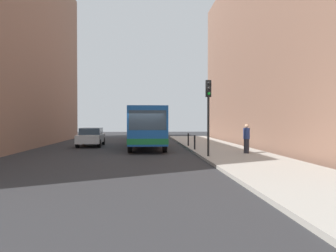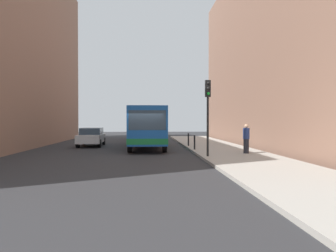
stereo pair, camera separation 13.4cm
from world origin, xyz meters
name	(u,v)px [view 2 (the right image)]	position (x,y,z in m)	size (l,w,h in m)	color
ground_plane	(143,154)	(0.00, 0.00, 0.00)	(80.00, 80.00, 0.00)	#2D2D30
sidewalk	(228,152)	(5.40, 0.00, 0.07)	(4.40, 40.00, 0.15)	#ADA89E
building_right	(294,47)	(11.50, 4.00, 7.73)	(7.00, 32.00, 15.45)	#936B56
bus	(147,125)	(0.30, 4.96, 1.73)	(2.54, 11.02, 3.00)	#19519E
car_beside_bus	(92,136)	(-4.19, 6.44, 0.78)	(1.93, 4.43, 1.48)	silver
car_behind_bus	(140,132)	(-0.44, 15.63, 0.78)	(2.05, 4.49, 1.48)	maroon
traffic_light	(208,103)	(3.55, -2.92, 3.01)	(0.28, 0.33, 4.10)	black
bollard_near	(195,142)	(3.45, 1.23, 0.62)	(0.11, 0.11, 0.95)	black
bollard_mid	(188,140)	(3.45, 4.40, 0.62)	(0.11, 0.11, 0.95)	black
pedestrian_near_signal	(246,139)	(6.11, -1.48, 1.01)	(0.38, 0.38, 1.72)	#26262D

